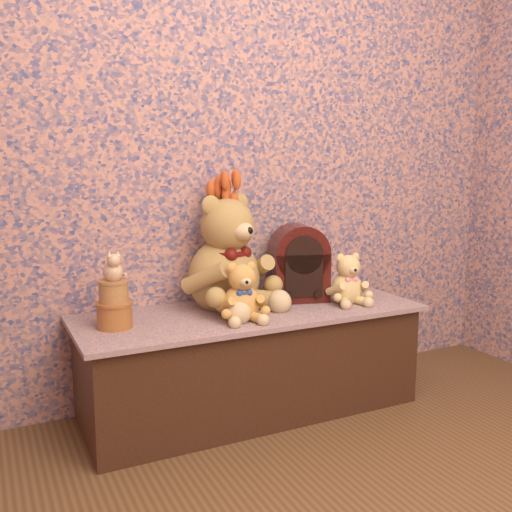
{
  "coord_description": "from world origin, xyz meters",
  "views": [
    {
      "loc": [
        -1.01,
        -0.88,
        1.07
      ],
      "look_at": [
        0.0,
        1.19,
        0.68
      ],
      "focal_mm": 40.31,
      "sensor_mm": 36.0,
      "label": 1
    }
  ],
  "objects_px": {
    "teddy_large": "(224,248)",
    "teddy_medium": "(241,289)",
    "teddy_small": "(347,276)",
    "cat_figurine": "(113,265)",
    "biscuit_tin_lower": "(115,315)",
    "cathedral_radio": "(299,262)",
    "ceramic_vase": "(225,283)"
  },
  "relations": [
    {
      "from": "teddy_small",
      "to": "cat_figurine",
      "type": "bearing_deg",
      "value": -176.73
    },
    {
      "from": "teddy_medium",
      "to": "teddy_small",
      "type": "distance_m",
      "value": 0.54
    },
    {
      "from": "teddy_medium",
      "to": "ceramic_vase",
      "type": "relative_size",
      "value": 1.28
    },
    {
      "from": "teddy_small",
      "to": "cathedral_radio",
      "type": "height_order",
      "value": "cathedral_radio"
    },
    {
      "from": "cathedral_radio",
      "to": "cat_figurine",
      "type": "relative_size",
      "value": 2.87
    },
    {
      "from": "teddy_medium",
      "to": "cathedral_radio",
      "type": "relative_size",
      "value": 0.73
    },
    {
      "from": "teddy_large",
      "to": "teddy_medium",
      "type": "height_order",
      "value": "teddy_large"
    },
    {
      "from": "teddy_small",
      "to": "cat_figurine",
      "type": "height_order",
      "value": "cat_figurine"
    },
    {
      "from": "cathedral_radio",
      "to": "teddy_small",
      "type": "bearing_deg",
      "value": -27.15
    },
    {
      "from": "teddy_large",
      "to": "cathedral_radio",
      "type": "distance_m",
      "value": 0.37
    },
    {
      "from": "ceramic_vase",
      "to": "cat_figurine",
      "type": "height_order",
      "value": "cat_figurine"
    },
    {
      "from": "teddy_small",
      "to": "ceramic_vase",
      "type": "xyz_separation_m",
      "value": [
        -0.5,
        0.2,
        -0.02
      ]
    },
    {
      "from": "teddy_small",
      "to": "teddy_medium",
      "type": "bearing_deg",
      "value": -168.46
    },
    {
      "from": "ceramic_vase",
      "to": "teddy_medium",
      "type": "bearing_deg",
      "value": -97.94
    },
    {
      "from": "teddy_large",
      "to": "biscuit_tin_lower",
      "type": "xyz_separation_m",
      "value": [
        -0.49,
        -0.1,
        -0.21
      ]
    },
    {
      "from": "teddy_small",
      "to": "biscuit_tin_lower",
      "type": "height_order",
      "value": "teddy_small"
    },
    {
      "from": "teddy_large",
      "to": "ceramic_vase",
      "type": "xyz_separation_m",
      "value": [
        0.02,
        0.04,
        -0.16
      ]
    },
    {
      "from": "cathedral_radio",
      "to": "biscuit_tin_lower",
      "type": "xyz_separation_m",
      "value": [
        -0.85,
        -0.08,
        -0.12
      ]
    },
    {
      "from": "teddy_medium",
      "to": "teddy_small",
      "type": "bearing_deg",
      "value": 12.78
    },
    {
      "from": "teddy_large",
      "to": "ceramic_vase",
      "type": "height_order",
      "value": "teddy_large"
    },
    {
      "from": "teddy_large",
      "to": "teddy_small",
      "type": "height_order",
      "value": "teddy_large"
    },
    {
      "from": "teddy_small",
      "to": "biscuit_tin_lower",
      "type": "xyz_separation_m",
      "value": [
        -1.01,
        0.06,
        -0.07
      ]
    },
    {
      "from": "teddy_medium",
      "to": "biscuit_tin_lower",
      "type": "distance_m",
      "value": 0.49
    },
    {
      "from": "teddy_medium",
      "to": "cat_figurine",
      "type": "bearing_deg",
      "value": 175.43
    },
    {
      "from": "teddy_small",
      "to": "biscuit_tin_lower",
      "type": "bearing_deg",
      "value": -176.73
    },
    {
      "from": "ceramic_vase",
      "to": "biscuit_tin_lower",
      "type": "height_order",
      "value": "ceramic_vase"
    },
    {
      "from": "teddy_large",
      "to": "cat_figurine",
      "type": "distance_m",
      "value": 0.5
    },
    {
      "from": "teddy_medium",
      "to": "cat_figurine",
      "type": "relative_size",
      "value": 2.08
    },
    {
      "from": "cathedral_radio",
      "to": "cat_figurine",
      "type": "bearing_deg",
      "value": -159.48
    },
    {
      "from": "teddy_small",
      "to": "cathedral_radio",
      "type": "distance_m",
      "value": 0.22
    },
    {
      "from": "biscuit_tin_lower",
      "to": "cat_figurine",
      "type": "bearing_deg",
      "value": 0.0
    },
    {
      "from": "teddy_medium",
      "to": "ceramic_vase",
      "type": "xyz_separation_m",
      "value": [
        0.03,
        0.24,
        -0.03
      ]
    }
  ]
}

